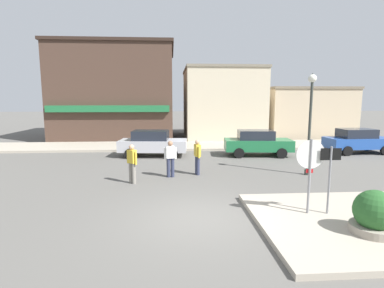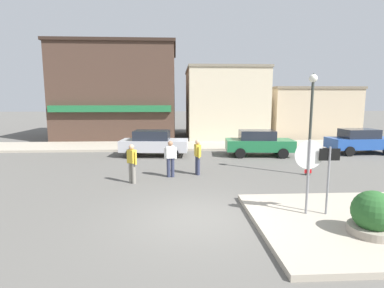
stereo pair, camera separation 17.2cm
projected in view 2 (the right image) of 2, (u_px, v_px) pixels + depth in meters
ground_plane at (197, 218)px, 8.66m from camera, size 160.00×160.00×0.00m
sidewalk_corner at (372, 223)px, 8.13m from camera, size 6.40×4.80×0.15m
kerb_far at (184, 146)px, 21.82m from camera, size 80.00×4.00×0.15m
stop_sign at (308, 167)px, 8.41m from camera, size 0.82×0.07×2.30m
one_way_sign at (328, 174)px, 8.40m from camera, size 0.60×0.06×2.10m
planter at (373, 218)px, 7.24m from camera, size 1.10×1.10×1.23m
lamp_post at (311, 110)px, 13.16m from camera, size 0.36×0.36×4.54m
parked_car_nearest at (154, 143)px, 18.03m from camera, size 4.14×2.15×1.56m
parked_car_second at (259, 143)px, 18.15m from camera, size 4.13×2.14×1.56m
parked_car_third at (360, 141)px, 18.92m from camera, size 4.06×1.99×1.56m
pedestrian_crossing_near at (198, 156)px, 13.56m from camera, size 0.29×0.56×1.61m
pedestrian_crossing_far at (170, 158)px, 13.13m from camera, size 0.56×0.26×1.61m
pedestrian_kerb_side at (132, 162)px, 12.16m from camera, size 0.47×0.43×1.61m
building_corner_shop at (121, 93)px, 27.39m from camera, size 10.10×9.58×8.01m
building_storefront_left_near at (223, 104)px, 26.91m from camera, size 6.57×7.76×6.08m
building_storefront_left_mid at (301, 112)px, 28.64m from camera, size 7.55×8.16×4.47m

